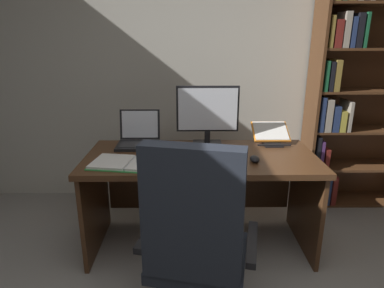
{
  "coord_description": "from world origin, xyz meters",
  "views": [
    {
      "loc": [
        -0.28,
        -0.82,
        1.54
      ],
      "look_at": [
        -0.26,
        1.37,
        0.84
      ],
      "focal_mm": 31.19,
      "sensor_mm": 36.0,
      "label": 1
    }
  ],
  "objects_px": {
    "office_chair": "(196,255)",
    "keyboard": "(210,160)",
    "computer_mouse": "(255,159)",
    "pen": "(174,154)",
    "open_binder": "(130,163)",
    "monitor": "(208,116)",
    "laptop": "(139,138)",
    "notepad": "(171,155)",
    "desk": "(200,177)",
    "reading_stand_with_book": "(271,134)",
    "bookshelf": "(353,90)"
  },
  "relations": [
    {
      "from": "monitor",
      "to": "keyboard",
      "type": "height_order",
      "value": "monitor"
    },
    {
      "from": "computer_mouse",
      "to": "reading_stand_with_book",
      "type": "relative_size",
      "value": 0.36
    },
    {
      "from": "office_chair",
      "to": "keyboard",
      "type": "relative_size",
      "value": 2.6
    },
    {
      "from": "pen",
      "to": "computer_mouse",
      "type": "bearing_deg",
      "value": -13.36
    },
    {
      "from": "monitor",
      "to": "pen",
      "type": "bearing_deg",
      "value": -135.27
    },
    {
      "from": "desk",
      "to": "laptop",
      "type": "xyz_separation_m",
      "value": [
        -0.48,
        0.17,
        0.25
      ]
    },
    {
      "from": "keyboard",
      "to": "reading_stand_with_book",
      "type": "xyz_separation_m",
      "value": [
        0.51,
        0.44,
        0.06
      ]
    },
    {
      "from": "monitor",
      "to": "computer_mouse",
      "type": "relative_size",
      "value": 4.57
    },
    {
      "from": "monitor",
      "to": "computer_mouse",
      "type": "height_order",
      "value": "monitor"
    },
    {
      "from": "office_chair",
      "to": "keyboard",
      "type": "bearing_deg",
      "value": 92.69
    },
    {
      "from": "office_chair",
      "to": "notepad",
      "type": "bearing_deg",
      "value": 114.39
    },
    {
      "from": "bookshelf",
      "to": "notepad",
      "type": "xyz_separation_m",
      "value": [
        -1.6,
        -0.74,
        -0.35
      ]
    },
    {
      "from": "monitor",
      "to": "keyboard",
      "type": "relative_size",
      "value": 1.13
    },
    {
      "from": "bookshelf",
      "to": "laptop",
      "type": "xyz_separation_m",
      "value": [
        -1.86,
        -0.48,
        -0.3
      ]
    },
    {
      "from": "keyboard",
      "to": "pen",
      "type": "relative_size",
      "value": 3.0
    },
    {
      "from": "reading_stand_with_book",
      "to": "notepad",
      "type": "relative_size",
      "value": 1.36
    },
    {
      "from": "keyboard",
      "to": "notepad",
      "type": "height_order",
      "value": "keyboard"
    },
    {
      "from": "reading_stand_with_book",
      "to": "bookshelf",
      "type": "bearing_deg",
      "value": 27.47
    },
    {
      "from": "pen",
      "to": "keyboard",
      "type": "bearing_deg",
      "value": -27.51
    },
    {
      "from": "computer_mouse",
      "to": "pen",
      "type": "height_order",
      "value": "computer_mouse"
    },
    {
      "from": "monitor",
      "to": "reading_stand_with_book",
      "type": "relative_size",
      "value": 1.67
    },
    {
      "from": "keyboard",
      "to": "computer_mouse",
      "type": "relative_size",
      "value": 4.04
    },
    {
      "from": "laptop",
      "to": "notepad",
      "type": "xyz_separation_m",
      "value": [
        0.26,
        -0.25,
        -0.05
      ]
    },
    {
      "from": "monitor",
      "to": "open_binder",
      "type": "relative_size",
      "value": 0.86
    },
    {
      "from": "monitor",
      "to": "pen",
      "type": "relative_size",
      "value": 3.4
    },
    {
      "from": "reading_stand_with_book",
      "to": "open_binder",
      "type": "distance_m",
      "value": 1.15
    },
    {
      "from": "computer_mouse",
      "to": "notepad",
      "type": "distance_m",
      "value": 0.59
    },
    {
      "from": "office_chair",
      "to": "open_binder",
      "type": "height_order",
      "value": "office_chair"
    },
    {
      "from": "monitor",
      "to": "pen",
      "type": "xyz_separation_m",
      "value": [
        -0.25,
        -0.25,
        -0.22
      ]
    },
    {
      "from": "desk",
      "to": "pen",
      "type": "height_order",
      "value": "pen"
    },
    {
      "from": "desk",
      "to": "notepad",
      "type": "distance_m",
      "value": 0.31
    },
    {
      "from": "notepad",
      "to": "office_chair",
      "type": "bearing_deg",
      "value": -77.92
    },
    {
      "from": "computer_mouse",
      "to": "bookshelf",
      "type": "bearing_deg",
      "value": 40.08
    },
    {
      "from": "keyboard",
      "to": "computer_mouse",
      "type": "distance_m",
      "value": 0.3
    },
    {
      "from": "office_chair",
      "to": "computer_mouse",
      "type": "xyz_separation_m",
      "value": [
        0.41,
        0.63,
        0.29
      ]
    },
    {
      "from": "bookshelf",
      "to": "monitor",
      "type": "bearing_deg",
      "value": -159.91
    },
    {
      "from": "open_binder",
      "to": "notepad",
      "type": "bearing_deg",
      "value": 44.1
    },
    {
      "from": "keyboard",
      "to": "pen",
      "type": "height_order",
      "value": "keyboard"
    },
    {
      "from": "office_chair",
      "to": "laptop",
      "type": "xyz_separation_m",
      "value": [
        -0.43,
        1.02,
        0.33
      ]
    },
    {
      "from": "desk",
      "to": "bookshelf",
      "type": "distance_m",
      "value": 1.63
    },
    {
      "from": "monitor",
      "to": "desk",
      "type": "bearing_deg",
      "value": -109.24
    },
    {
      "from": "computer_mouse",
      "to": "open_binder",
      "type": "relative_size",
      "value": 0.19
    },
    {
      "from": "pen",
      "to": "notepad",
      "type": "bearing_deg",
      "value": 180.0
    },
    {
      "from": "bookshelf",
      "to": "reading_stand_with_book",
      "type": "relative_size",
      "value": 7.62
    },
    {
      "from": "keyboard",
      "to": "open_binder",
      "type": "distance_m",
      "value": 0.53
    },
    {
      "from": "monitor",
      "to": "laptop",
      "type": "relative_size",
      "value": 1.5
    },
    {
      "from": "office_chair",
      "to": "notepad",
      "type": "relative_size",
      "value": 5.2
    },
    {
      "from": "laptop",
      "to": "pen",
      "type": "height_order",
      "value": "laptop"
    },
    {
      "from": "laptop",
      "to": "open_binder",
      "type": "bearing_deg",
      "value": -89.26
    },
    {
      "from": "notepad",
      "to": "laptop",
      "type": "bearing_deg",
      "value": 136.0
    }
  ]
}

